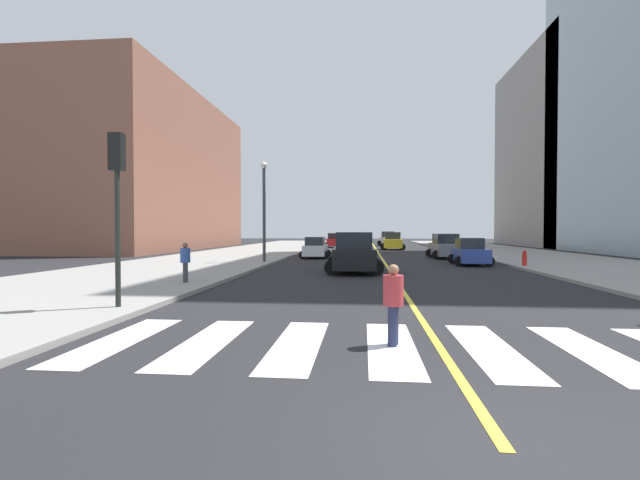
# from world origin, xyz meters

# --- Properties ---
(ground_plane) EXTENTS (220.00, 220.00, 0.00)m
(ground_plane) POSITION_xyz_m (0.00, 0.00, 0.00)
(ground_plane) COLOR black
(sidewalk_kerb_east) EXTENTS (10.00, 120.00, 0.15)m
(sidewalk_kerb_east) POSITION_xyz_m (12.20, 20.00, 0.07)
(sidewalk_kerb_east) COLOR gray
(sidewalk_kerb_east) RESTS_ON ground
(sidewalk_kerb_west) EXTENTS (10.00, 120.00, 0.15)m
(sidewalk_kerb_west) POSITION_xyz_m (-12.20, 20.00, 0.07)
(sidewalk_kerb_west) COLOR gray
(sidewalk_kerb_west) RESTS_ON ground
(crosswalk_paint) EXTENTS (13.50, 4.00, 0.01)m
(crosswalk_paint) POSITION_xyz_m (0.00, 4.00, 0.01)
(crosswalk_paint) COLOR silver
(crosswalk_paint) RESTS_ON ground
(lane_divider_paint) EXTENTS (0.16, 80.00, 0.01)m
(lane_divider_paint) POSITION_xyz_m (0.00, 40.00, 0.01)
(lane_divider_paint) COLOR yellow
(lane_divider_paint) RESTS_ON ground
(parking_garage_concrete) EXTENTS (18.00, 24.00, 25.86)m
(parking_garage_concrete) POSITION_xyz_m (28.96, 59.75, 12.93)
(parking_garage_concrete) COLOR gray
(parking_garage_concrete) RESTS_ON ground
(low_rise_brick_west) EXTENTS (16.00, 32.00, 17.66)m
(low_rise_brick_west) POSITION_xyz_m (-27.96, 46.32, 8.83)
(low_rise_brick_west) COLOR #8C5642
(low_rise_brick_west) RESTS_ON ground
(car_blue_nearest) EXTENTS (2.43, 3.85, 1.71)m
(car_blue_nearest) POSITION_xyz_m (5.26, 24.51, 0.80)
(car_blue_nearest) COLOR #2D479E
(car_blue_nearest) RESTS_ON ground
(car_red_second) EXTENTS (2.60, 4.08, 1.79)m
(car_red_second) POSITION_xyz_m (-5.08, 52.07, 0.84)
(car_red_second) COLOR red
(car_red_second) RESTS_ON ground
(car_black_third) EXTENTS (3.04, 4.76, 2.10)m
(car_black_third) POSITION_xyz_m (-1.93, 18.81, 0.98)
(car_black_third) COLOR black
(car_black_third) RESTS_ON ground
(car_gray_fourth) EXTENTS (2.78, 4.35, 1.91)m
(car_gray_fourth) POSITION_xyz_m (4.94, 31.03, 0.89)
(car_gray_fourth) COLOR slate
(car_gray_fourth) RESTS_ON ground
(car_silver_fifth) EXTENTS (2.81, 4.46, 1.98)m
(car_silver_fifth) POSITION_xyz_m (1.92, 58.26, 0.92)
(car_silver_fifth) COLOR #B7B7BC
(car_silver_fifth) RESTS_ON ground
(car_yellow_sixth) EXTENTS (2.81, 4.42, 1.95)m
(car_yellow_sixth) POSITION_xyz_m (1.80, 45.96, 0.91)
(car_yellow_sixth) COLOR gold
(car_yellow_sixth) RESTS_ON ground
(car_white_seventh) EXTENTS (2.32, 3.72, 1.66)m
(car_white_seventh) POSITION_xyz_m (-5.17, 30.44, 0.78)
(car_white_seventh) COLOR silver
(car_white_seventh) RESTS_ON ground
(traffic_light_far_corner) EXTENTS (0.36, 0.41, 4.65)m
(traffic_light_far_corner) POSITION_xyz_m (-8.00, 6.92, 3.42)
(traffic_light_far_corner) COLOR black
(traffic_light_far_corner) RESTS_ON sidewalk_kerb_west
(pedestrian_crossing) EXTENTS (0.39, 0.39, 1.56)m
(pedestrian_crossing) POSITION_xyz_m (-0.86, 4.08, 0.86)
(pedestrian_crossing) COLOR #232847
(pedestrian_crossing) RESTS_ON ground
(pedestrian_walking_west) EXTENTS (0.39, 0.39, 1.56)m
(pedestrian_walking_west) POSITION_xyz_m (-8.43, 12.56, 1.01)
(pedestrian_walking_west) COLOR #38383D
(pedestrian_walking_west) RESTS_ON sidewalk_kerb_west
(fire_hydrant) EXTENTS (0.26, 0.26, 0.89)m
(fire_hydrant) POSITION_xyz_m (7.81, 22.28, 0.58)
(fire_hydrant) COLOR red
(fire_hydrant) RESTS_ON sidewalk_kerb_east
(street_lamp) EXTENTS (0.44, 0.44, 6.47)m
(street_lamp) POSITION_xyz_m (-7.85, 24.12, 4.03)
(street_lamp) COLOR #38383D
(street_lamp) RESTS_ON sidewalk_kerb_west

